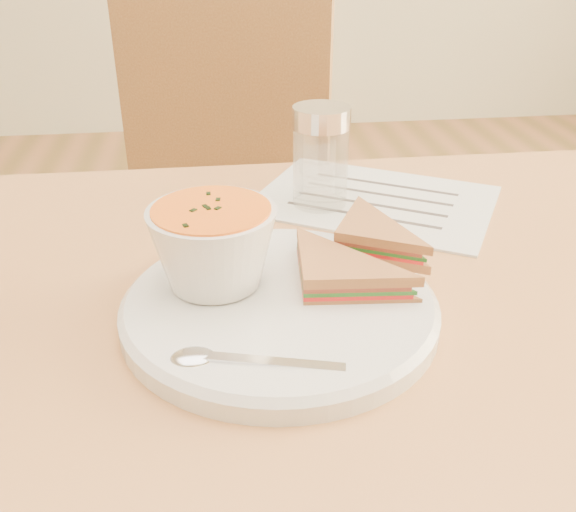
{
  "coord_description": "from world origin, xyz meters",
  "views": [
    {
      "loc": [
        -0.1,
        -0.52,
        1.07
      ],
      "look_at": [
        -0.04,
        -0.02,
        0.8
      ],
      "focal_mm": 40.0,
      "sensor_mm": 36.0,
      "label": 1
    }
  ],
  "objects": [
    {
      "name": "condiment_shaker",
      "position": [
        0.03,
        0.19,
        0.81
      ],
      "size": [
        0.07,
        0.07,
        0.12
      ],
      "primitive_type": null,
      "rotation": [
        0.0,
        0.0,
        -0.04
      ],
      "color": "silver",
      "rests_on": "dining_table"
    },
    {
      "name": "spoon",
      "position": [
        -0.08,
        -0.13,
        0.77
      ],
      "size": [
        0.18,
        0.07,
        0.01
      ],
      "primitive_type": null,
      "rotation": [
        0.0,
        0.0,
        -0.23
      ],
      "color": "silver",
      "rests_on": "plate"
    },
    {
      "name": "sandwich_half_a",
      "position": [
        -0.03,
        -0.06,
        0.78
      ],
      "size": [
        0.11,
        0.11,
        0.03
      ],
      "primitive_type": null,
      "rotation": [
        0.0,
        0.0,
        -0.08
      ],
      "color": "#B2683E",
      "rests_on": "plate"
    },
    {
      "name": "sandwich_half_b",
      "position": [
        0.01,
        0.01,
        0.79
      ],
      "size": [
        0.12,
        0.12,
        0.03
      ],
      "primitive_type": null,
      "rotation": [
        0.0,
        0.0,
        -0.47
      ],
      "color": "#B2683E",
      "rests_on": "plate"
    },
    {
      "name": "soup_bowl",
      "position": [
        -0.11,
        -0.01,
        0.81
      ],
      "size": [
        0.14,
        0.14,
        0.08
      ],
      "primitive_type": null,
      "rotation": [
        0.0,
        0.0,
        0.27
      ],
      "color": "silver",
      "rests_on": "plate"
    },
    {
      "name": "plate",
      "position": [
        -0.05,
        -0.04,
        0.76
      ],
      "size": [
        0.35,
        0.35,
        0.02
      ],
      "primitive_type": null,
      "rotation": [
        0.0,
        0.0,
        0.3
      ],
      "color": "silver",
      "rests_on": "dining_table"
    },
    {
      "name": "chair_far",
      "position": [
        -0.13,
        0.54,
        0.47
      ],
      "size": [
        0.53,
        0.53,
        0.94
      ],
      "primitive_type": null,
      "rotation": [
        0.0,
        0.0,
        2.81
      ],
      "color": "brown",
      "rests_on": "floor"
    },
    {
      "name": "paper_menu",
      "position": [
        0.1,
        0.2,
        0.75
      ],
      "size": [
        0.35,
        0.32,
        0.0
      ],
      "primitive_type": null,
      "rotation": [
        0.0,
        0.0,
        -0.53
      ],
      "color": "silver",
      "rests_on": "dining_table"
    }
  ]
}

